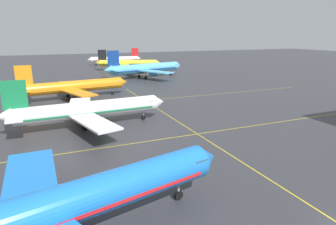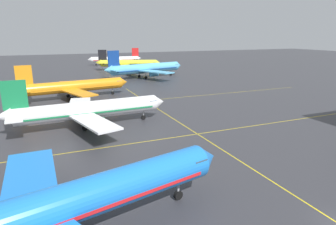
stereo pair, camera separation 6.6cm
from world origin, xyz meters
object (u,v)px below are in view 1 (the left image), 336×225
object	(u,v)px
airliner_distant_taxiway	(115,59)
airliner_third_row	(73,87)
airliner_front_gate	(57,208)
airliner_far_right_stand	(128,63)
airliner_second_row	(88,110)
airliner_far_left_stand	(145,68)

from	to	relation	value
airliner_distant_taxiway	airliner_third_row	bearing A→B (deg)	-110.16
airliner_front_gate	airliner_third_row	distance (m)	69.00
airliner_third_row	airliner_far_right_stand	distance (m)	75.24
airliner_far_right_stand	airliner_distant_taxiway	xyz separation A→B (m)	(0.05, 30.88, -0.16)
airliner_second_row	airliner_far_left_stand	xyz separation A→B (m)	(35.04, 65.14, 0.62)
airliner_second_row	airliner_far_right_stand	xyz separation A→B (m)	(35.69, 97.67, 0.07)
airliner_front_gate	airliner_far_right_stand	distance (m)	141.71
airliner_far_left_stand	airliner_far_right_stand	world-z (taller)	airliner_far_left_stand
airliner_second_row	airliner_front_gate	bearing A→B (deg)	-102.17
airliner_third_row	airliner_far_left_stand	xyz separation A→B (m)	(34.97, 33.75, 0.64)
airliner_far_left_stand	airliner_distant_taxiway	distance (m)	63.42
airliner_third_row	airliner_far_left_stand	bearing A→B (deg)	43.98
airliner_far_left_stand	airliner_third_row	bearing A→B (deg)	-136.02
airliner_front_gate	airliner_third_row	world-z (taller)	airliner_front_gate
airliner_second_row	airliner_third_row	bearing A→B (deg)	89.86
airliner_far_right_stand	airliner_distant_taxiway	bearing A→B (deg)	89.92
airliner_far_left_stand	airliner_distant_taxiway	world-z (taller)	airliner_far_left_stand
airliner_second_row	airliner_third_row	size ratio (longest dim) A/B	1.00
airliner_far_left_stand	airliner_far_right_stand	xyz separation A→B (m)	(0.65, 32.53, -0.55)
airliner_far_right_stand	airliner_far_left_stand	bearing A→B (deg)	-91.14
airliner_second_row	airliner_distant_taxiway	size ratio (longest dim) A/B	1.02
airliner_second_row	airliner_distant_taxiway	distance (m)	133.43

